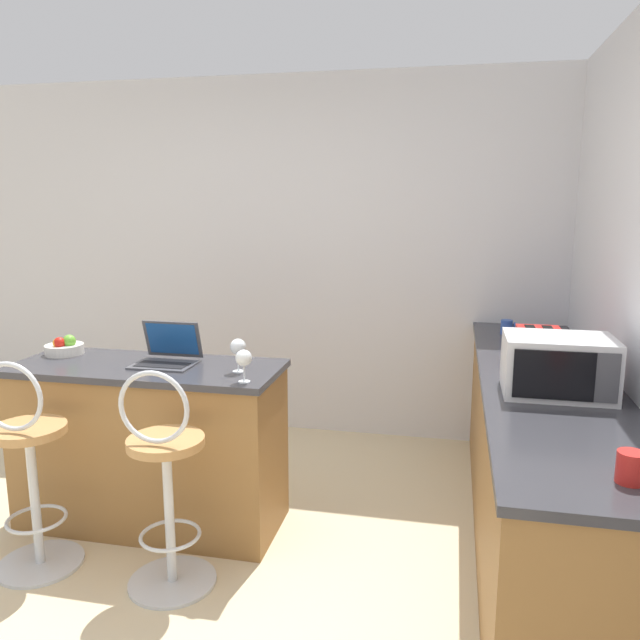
{
  "coord_description": "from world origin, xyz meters",
  "views": [
    {
      "loc": [
        1.22,
        -2.2,
        1.73
      ],
      "look_at": [
        0.41,
        1.57,
        0.98
      ],
      "focal_mm": 35.0,
      "sensor_mm": 36.0,
      "label": 1
    }
  ],
  "objects_px": {
    "wine_glass_short": "(244,359)",
    "mug_white": "(575,345)",
    "laptop": "(168,353)",
    "mug_blue": "(507,327)",
    "bar_stool_near": "(30,471)",
    "toaster": "(539,346)",
    "bar_stool_far": "(166,485)",
    "microwave": "(558,366)",
    "mug_red": "(632,467)",
    "fruit_bowl": "(64,347)",
    "wine_glass_tall": "(238,348)"
  },
  "relations": [
    {
      "from": "bar_stool_far",
      "to": "mug_blue",
      "type": "relative_size",
      "value": 11.24
    },
    {
      "from": "mug_red",
      "to": "fruit_bowl",
      "type": "bearing_deg",
      "value": 158.12
    },
    {
      "from": "fruit_bowl",
      "to": "mug_red",
      "type": "relative_size",
      "value": 2.03
    },
    {
      "from": "fruit_bowl",
      "to": "wine_glass_short",
      "type": "bearing_deg",
      "value": -14.63
    },
    {
      "from": "wine_glass_tall",
      "to": "fruit_bowl",
      "type": "bearing_deg",
      "value": 172.69
    },
    {
      "from": "bar_stool_far",
      "to": "fruit_bowl",
      "type": "xyz_separation_m",
      "value": [
        -0.89,
        0.63,
        0.43
      ]
    },
    {
      "from": "bar_stool_far",
      "to": "microwave",
      "type": "xyz_separation_m",
      "value": [
        1.67,
        0.44,
        0.52
      ]
    },
    {
      "from": "bar_stool_far",
      "to": "mug_blue",
      "type": "xyz_separation_m",
      "value": [
        1.55,
        1.7,
        0.44
      ]
    },
    {
      "from": "bar_stool_near",
      "to": "toaster",
      "type": "xyz_separation_m",
      "value": [
        2.34,
        0.97,
        0.49
      ]
    },
    {
      "from": "toaster",
      "to": "wine_glass_short",
      "type": "xyz_separation_m",
      "value": [
        -1.39,
        -0.64,
        0.02
      ]
    },
    {
      "from": "fruit_bowl",
      "to": "wine_glass_short",
      "type": "xyz_separation_m",
      "value": [
        1.15,
        -0.3,
        0.07
      ]
    },
    {
      "from": "wine_glass_tall",
      "to": "mug_blue",
      "type": "height_order",
      "value": "wine_glass_tall"
    },
    {
      "from": "bar_stool_near",
      "to": "mug_blue",
      "type": "relative_size",
      "value": 11.24
    },
    {
      "from": "fruit_bowl",
      "to": "mug_white",
      "type": "relative_size",
      "value": 2.17
    },
    {
      "from": "wine_glass_short",
      "to": "mug_red",
      "type": "bearing_deg",
      "value": -27.02
    },
    {
      "from": "mug_white",
      "to": "wine_glass_tall",
      "type": "bearing_deg",
      "value": -155.38
    },
    {
      "from": "bar_stool_far",
      "to": "laptop",
      "type": "distance_m",
      "value": 0.76
    },
    {
      "from": "toaster",
      "to": "bar_stool_near",
      "type": "bearing_deg",
      "value": -157.48
    },
    {
      "from": "mug_white",
      "to": "mug_red",
      "type": "height_order",
      "value": "mug_red"
    },
    {
      "from": "microwave",
      "to": "mug_white",
      "type": "bearing_deg",
      "value": 75.16
    },
    {
      "from": "bar_stool_far",
      "to": "toaster",
      "type": "distance_m",
      "value": 1.98
    },
    {
      "from": "laptop",
      "to": "mug_blue",
      "type": "relative_size",
      "value": 3.41
    },
    {
      "from": "mug_blue",
      "to": "mug_white",
      "type": "bearing_deg",
      "value": -51.31
    },
    {
      "from": "wine_glass_tall",
      "to": "mug_blue",
      "type": "xyz_separation_m",
      "value": [
        1.38,
        1.21,
        -0.08
      ]
    },
    {
      "from": "laptop",
      "to": "fruit_bowl",
      "type": "bearing_deg",
      "value": 174.72
    },
    {
      "from": "bar_stool_near",
      "to": "toaster",
      "type": "distance_m",
      "value": 2.58
    },
    {
      "from": "wine_glass_short",
      "to": "mug_white",
      "type": "relative_size",
      "value": 1.65
    },
    {
      "from": "microwave",
      "to": "mug_red",
      "type": "distance_m",
      "value": 0.89
    },
    {
      "from": "wine_glass_tall",
      "to": "microwave",
      "type": "bearing_deg",
      "value": -1.79
    },
    {
      "from": "laptop",
      "to": "mug_red",
      "type": "relative_size",
      "value": 3.09
    },
    {
      "from": "bar_stool_far",
      "to": "toaster",
      "type": "xyz_separation_m",
      "value": [
        1.65,
        0.97,
        0.49
      ]
    },
    {
      "from": "laptop",
      "to": "mug_red",
      "type": "distance_m",
      "value": 2.24
    },
    {
      "from": "wine_glass_short",
      "to": "fruit_bowl",
      "type": "bearing_deg",
      "value": 165.37
    },
    {
      "from": "toaster",
      "to": "bar_stool_far",
      "type": "bearing_deg",
      "value": -149.61
    },
    {
      "from": "wine_glass_short",
      "to": "mug_white",
      "type": "bearing_deg",
      "value": 30.26
    },
    {
      "from": "toaster",
      "to": "mug_blue",
      "type": "xyz_separation_m",
      "value": [
        -0.1,
        0.73,
        -0.05
      ]
    },
    {
      "from": "mug_blue",
      "to": "mug_red",
      "type": "bearing_deg",
      "value": -84.54
    },
    {
      "from": "fruit_bowl",
      "to": "mug_red",
      "type": "bearing_deg",
      "value": -21.88
    },
    {
      "from": "wine_glass_tall",
      "to": "mug_red",
      "type": "distance_m",
      "value": 1.84
    },
    {
      "from": "wine_glass_tall",
      "to": "mug_white",
      "type": "bearing_deg",
      "value": 24.62
    },
    {
      "from": "toaster",
      "to": "mug_blue",
      "type": "height_order",
      "value": "toaster"
    },
    {
      "from": "toaster",
      "to": "fruit_bowl",
      "type": "height_order",
      "value": "toaster"
    },
    {
      "from": "microwave",
      "to": "mug_blue",
      "type": "height_order",
      "value": "microwave"
    },
    {
      "from": "fruit_bowl",
      "to": "wine_glass_tall",
      "type": "bearing_deg",
      "value": -7.31
    },
    {
      "from": "wine_glass_tall",
      "to": "mug_white",
      "type": "xyz_separation_m",
      "value": [
        1.72,
        0.79,
        -0.08
      ]
    },
    {
      "from": "toaster",
      "to": "microwave",
      "type": "bearing_deg",
      "value": -88.22
    },
    {
      "from": "bar_stool_far",
      "to": "toaster",
      "type": "relative_size",
      "value": 4.11
    },
    {
      "from": "bar_stool_near",
      "to": "laptop",
      "type": "bearing_deg",
      "value": 52.06
    },
    {
      "from": "bar_stool_near",
      "to": "mug_white",
      "type": "height_order",
      "value": "bar_stool_near"
    },
    {
      "from": "laptop",
      "to": "wine_glass_tall",
      "type": "relative_size",
      "value": 1.86
    }
  ]
}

